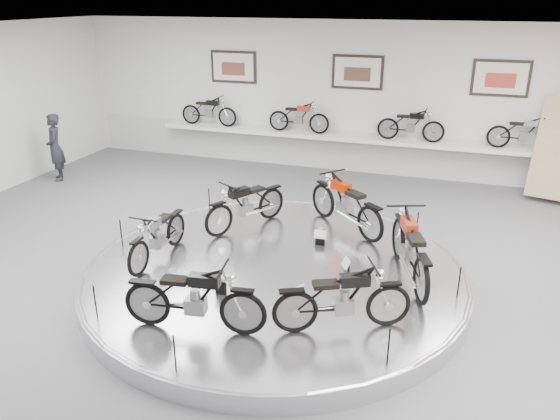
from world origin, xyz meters
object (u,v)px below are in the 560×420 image
(bike_c, at_px, (246,204))
(bike_f, at_px, (343,298))
(bike_d, at_px, (157,235))
(bike_e, at_px, (194,298))
(bike_a, at_px, (410,247))
(bike_b, at_px, (346,203))
(display_platform, at_px, (275,275))
(shelf, at_px, (352,138))
(visitor, at_px, (55,147))

(bike_c, height_order, bike_f, bike_c)
(bike_d, bearing_deg, bike_e, 42.43)
(bike_a, bearing_deg, bike_f, 138.28)
(bike_b, relative_size, bike_f, 1.12)
(display_platform, bearing_deg, bike_c, 127.23)
(shelf, xyz_separation_m, visitor, (-7.25, -2.92, -0.12))
(bike_f, bearing_deg, shelf, 74.88)
(bike_f, xyz_separation_m, visitor, (-8.71, 4.91, 0.10))
(bike_a, relative_size, bike_f, 1.15)
(bike_a, height_order, bike_b, bike_a)
(bike_f, bearing_deg, bike_b, 75.68)
(bike_c, distance_m, bike_d, 2.01)
(bike_a, distance_m, visitor, 9.93)
(display_platform, distance_m, bike_b, 2.23)
(shelf, xyz_separation_m, bike_d, (-2.01, -6.75, -0.24))
(display_platform, distance_m, bike_e, 2.22)
(bike_c, bearing_deg, visitor, -79.61)
(shelf, height_order, bike_c, bike_c)
(bike_c, bearing_deg, bike_d, 1.63)
(bike_c, bearing_deg, bike_e, 39.28)
(bike_e, distance_m, bike_f, 2.00)
(bike_f, bearing_deg, visitor, 124.92)
(shelf, distance_m, bike_f, 7.97)
(bike_f, bearing_deg, bike_c, 105.96)
(bike_a, relative_size, bike_b, 1.03)
(visitor, bearing_deg, bike_f, 20.14)
(bike_a, xyz_separation_m, bike_b, (-1.39, 1.66, -0.02))
(bike_b, height_order, bike_d, bike_b)
(display_platform, distance_m, visitor, 8.07)
(shelf, distance_m, bike_b, 4.49)
(bike_c, xyz_separation_m, bike_d, (-0.91, -1.79, -0.03))
(bike_f, bearing_deg, bike_e, 173.26)
(bike_a, xyz_separation_m, bike_f, (-0.71, -1.75, -0.07))
(shelf, xyz_separation_m, bike_e, (-0.44, -8.48, -0.20))
(bike_b, bearing_deg, bike_e, 112.54)
(shelf, relative_size, bike_e, 6.48)
(shelf, xyz_separation_m, bike_b, (0.77, -4.42, -0.16))
(bike_a, bearing_deg, bike_c, 51.24)
(bike_c, distance_m, visitor, 6.49)
(bike_c, relative_size, visitor, 0.95)
(bike_a, xyz_separation_m, bike_d, (-4.17, -0.66, -0.09))
(shelf, relative_size, bike_b, 6.04)
(shelf, bearing_deg, bike_d, -106.58)
(bike_d, xyz_separation_m, bike_e, (1.57, -1.73, 0.04))
(bike_c, bearing_deg, bike_f, 70.34)
(bike_c, height_order, bike_e, bike_e)
(display_platform, distance_m, bike_d, 2.13)
(bike_a, bearing_deg, visitor, 51.68)
(bike_b, relative_size, bike_e, 1.07)
(display_platform, height_order, bike_e, bike_e)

